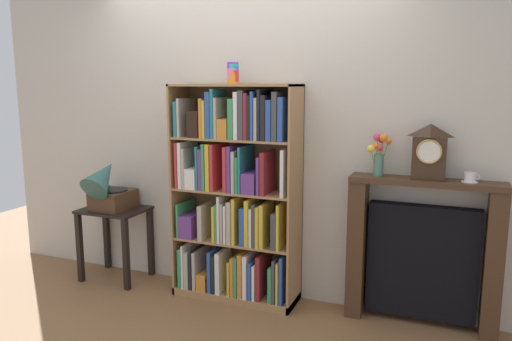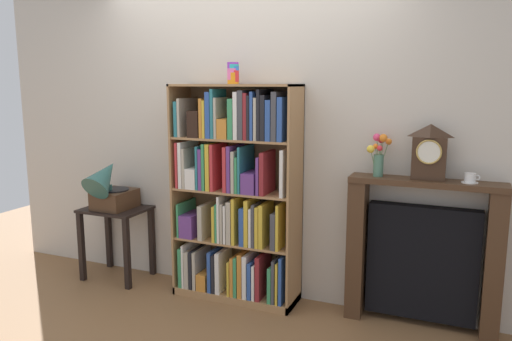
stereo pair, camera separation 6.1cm
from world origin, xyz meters
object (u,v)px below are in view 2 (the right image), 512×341
at_px(mantel_clock, 429,152).
at_px(teacup_with_saucer, 470,178).
at_px(cup_stack, 233,73).
at_px(fireplace_mantel, 422,255).
at_px(flower_vase, 379,154).
at_px(gramophone, 109,187).
at_px(side_table_left, 116,226).
at_px(bookshelf, 235,199).

bearing_deg(mantel_clock, teacup_with_saucer, 0.64).
bearing_deg(cup_stack, fireplace_mantel, 2.67).
bearing_deg(flower_vase, gramophone, -175.59).
distance_m(side_table_left, gramophone, 0.37).
bearing_deg(fireplace_mantel, side_table_left, -177.28).
height_order(side_table_left, gramophone, gramophone).
xyz_separation_m(bookshelf, flower_vase, (1.08, 0.08, 0.41)).
height_order(gramophone, fireplace_mantel, gramophone).
xyz_separation_m(cup_stack, flower_vase, (1.10, 0.05, -0.56)).
relative_size(bookshelf, cup_stack, 10.51).
xyz_separation_m(flower_vase, teacup_with_saucer, (0.60, -0.00, -0.13)).
height_order(bookshelf, fireplace_mantel, bookshelf).
relative_size(side_table_left, teacup_with_saucer, 5.46).
relative_size(gramophone, fireplace_mantel, 0.47).
xyz_separation_m(side_table_left, fireplace_mantel, (2.55, 0.12, 0.05)).
bearing_deg(mantel_clock, gramophone, -176.29).
bearing_deg(teacup_with_saucer, bookshelf, -177.45).
bearing_deg(flower_vase, teacup_with_saucer, -0.27).
bearing_deg(cup_stack, flower_vase, 2.70).
distance_m(gramophone, teacup_with_saucer, 2.84).
relative_size(cup_stack, fireplace_mantel, 0.15).
bearing_deg(cup_stack, gramophone, -173.92).
xyz_separation_m(bookshelf, mantel_clock, (1.42, 0.07, 0.44)).
distance_m(bookshelf, cup_stack, 0.97).
xyz_separation_m(side_table_left, mantel_clock, (2.56, 0.10, 0.78)).
relative_size(cup_stack, teacup_with_saucer, 1.39).
distance_m(side_table_left, flower_vase, 2.35).
height_order(cup_stack, side_table_left, cup_stack).
bearing_deg(teacup_with_saucer, gramophone, -176.58).
relative_size(mantel_clock, teacup_with_saucer, 3.26).
bearing_deg(gramophone, fireplace_mantel, 4.17).
bearing_deg(flower_vase, mantel_clock, -0.98).
xyz_separation_m(cup_stack, mantel_clock, (1.44, 0.05, -0.53)).
height_order(flower_vase, teacup_with_saucer, flower_vase).
xyz_separation_m(side_table_left, teacup_with_saucer, (2.83, 0.10, 0.62)).
bearing_deg(fireplace_mantel, teacup_with_saucer, -3.68).
xyz_separation_m(side_table_left, gramophone, (-0.00, -0.07, 0.37)).
bearing_deg(bookshelf, gramophone, -175.29).
xyz_separation_m(cup_stack, side_table_left, (-1.12, -0.05, -1.32)).
bearing_deg(flower_vase, bookshelf, -175.90).
distance_m(mantel_clock, flower_vase, 0.34).
bearing_deg(cup_stack, mantel_clock, 1.84).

